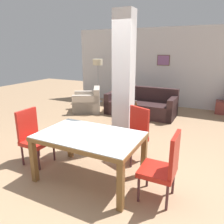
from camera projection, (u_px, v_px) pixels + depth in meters
The scene contains 12 objects.
ground_plane at pixel (91, 178), 3.50m from camera, with size 18.00×18.00×0.00m, color #9F7D5C.
back_wall at pixel (169, 68), 7.61m from camera, with size 7.20×0.09×2.70m.
divider_pillar at pixel (124, 82), 4.35m from camera, with size 0.38×0.30×2.70m.
dining_table at pixel (90, 143), 3.34m from camera, with size 1.56×1.00×0.75m.
dining_chair_head_left at pixel (33, 135), 3.86m from camera, with size 0.46×0.46×0.97m.
dining_chair_head_right at pixel (164, 165), 2.87m from camera, with size 0.46×0.46×0.97m.
dining_chair_far_right at pixel (134, 132), 3.99m from camera, with size 0.60×0.60×0.97m.
sofa at pixel (141, 106), 6.77m from camera, with size 2.10×0.91×0.83m.
armchair at pixel (88, 103), 7.16m from camera, with size 1.16×1.16×0.78m.
coffee_table at pixel (131, 117), 5.90m from camera, with size 0.59×0.50×0.41m.
bottle at pixel (136, 106), 5.84m from camera, with size 0.07×0.07×0.26m.
floor_lamp at pixel (98, 66), 8.13m from camera, with size 0.36×0.36×1.62m.
Camera 1 is at (1.68, -2.59, 1.99)m, focal length 35.00 mm.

